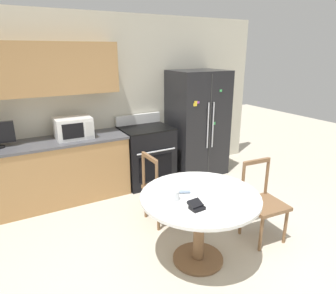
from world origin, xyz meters
TOP-DOWN VIEW (x-y plane):
  - ground_plane at (0.00, 0.00)m, footprint 14.00×14.00m
  - back_wall at (-0.30, 2.59)m, footprint 5.20×0.44m
  - kitchen_counter at (-1.15, 2.29)m, footprint 2.13×0.64m
  - refrigerator at (1.26, 2.23)m, footprint 0.90×0.73m
  - oven_range at (0.31, 2.26)m, footprint 0.77×0.68m
  - microwave at (-0.79, 2.29)m, footprint 0.48×0.37m
  - dining_table at (-0.07, 0.25)m, footprint 1.16×1.16m
  - dining_chair_far at (-0.04, 1.10)m, footprint 0.43×0.43m
  - dining_chair_right at (0.78, 0.23)m, footprint 0.46×0.46m
  - candle_glass at (-0.33, 0.28)m, footprint 0.08×0.08m
  - folded_napkin at (-0.21, 0.37)m, footprint 0.17×0.12m
  - wallet at (-0.26, 0.05)m, footprint 0.13×0.13m

SIDE VIEW (x-z plane):
  - ground_plane at x=0.00m, z-range 0.00..0.00m
  - dining_chair_far at x=-0.04m, z-range -0.02..0.89m
  - dining_chair_right at x=0.78m, z-range -0.02..0.89m
  - kitchen_counter at x=-1.15m, z-range 0.00..0.90m
  - oven_range at x=0.31m, z-range -0.07..1.01m
  - dining_table at x=-0.07m, z-range 0.22..0.97m
  - folded_napkin at x=-0.21m, z-range 0.74..0.80m
  - wallet at x=-0.26m, z-range 0.74..0.81m
  - candle_glass at x=-0.33m, z-range 0.74..0.83m
  - refrigerator at x=1.26m, z-range 0.00..1.76m
  - microwave at x=-0.79m, z-range 0.90..1.19m
  - back_wall at x=-0.30m, z-range 0.14..2.74m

